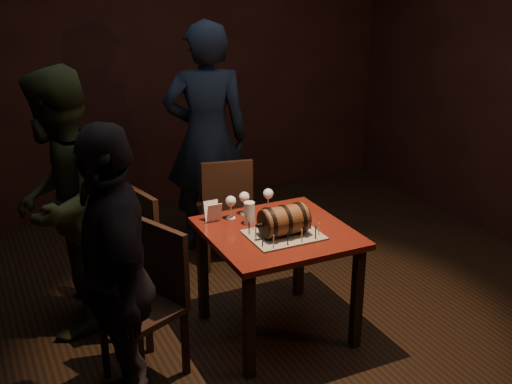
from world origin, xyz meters
TOP-DOWN VIEW (x-y plane):
  - room_shell at (0.00, 0.00)m, footprint 5.04×5.04m
  - pub_table at (-0.02, -0.16)m, footprint 0.90×0.90m
  - cake_board at (-0.03, -0.26)m, footprint 0.45×0.35m
  - barrel_cake at (-0.03, -0.26)m, footprint 0.35×0.20m
  - birthday_candles at (-0.03, -0.26)m, footprint 0.40×0.30m
  - wine_glass_left at (-0.21, 0.15)m, footprint 0.07×0.07m
  - wine_glass_mid at (-0.10, 0.18)m, footprint 0.07×0.07m
  - wine_glass_right at (0.07, 0.17)m, footprint 0.07×0.07m
  - pint_of_ale at (-0.14, 0.02)m, footprint 0.07×0.07m
  - menu_card at (-0.34, 0.16)m, footprint 0.10×0.05m
  - chair_back at (0.05, 0.89)m, footprint 0.47×0.47m
  - chair_left_rear at (-0.84, 0.41)m, footprint 0.48×0.48m
  - chair_left_front at (-0.88, -0.22)m, footprint 0.53×0.53m
  - person_back at (0.08, 1.32)m, footprint 0.82×0.66m
  - person_left_rear at (-1.25, 0.52)m, footprint 0.98×1.07m
  - person_left_front at (-1.16, -0.53)m, footprint 0.50×1.02m

SIDE VIEW (x-z plane):
  - chair_back at x=0.05m, z-range 0.06..0.99m
  - chair_left_rear at x=-0.84m, z-range 0.06..0.99m
  - chair_left_front at x=-0.88m, z-range 0.06..0.99m
  - pub_table at x=-0.02m, z-range 0.27..1.02m
  - cake_board at x=-0.03m, z-range 0.75..0.76m
  - birthday_candles at x=-0.03m, z-range 0.76..0.85m
  - menu_card at x=-0.34m, z-range 0.75..0.88m
  - pint_of_ale at x=-0.14m, z-range 0.75..0.90m
  - person_left_front at x=-1.16m, z-range 0.00..1.68m
  - barrel_cake at x=-0.03m, z-range 0.75..0.95m
  - wine_glass_mid at x=-0.10m, z-range 0.79..0.95m
  - wine_glass_left at x=-0.21m, z-range 0.79..0.95m
  - wine_glass_right at x=0.07m, z-range 0.79..0.95m
  - person_left_rear at x=-1.25m, z-range 0.00..1.78m
  - person_back at x=0.08m, z-range 0.00..1.94m
  - room_shell at x=0.00m, z-range 0.00..2.80m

